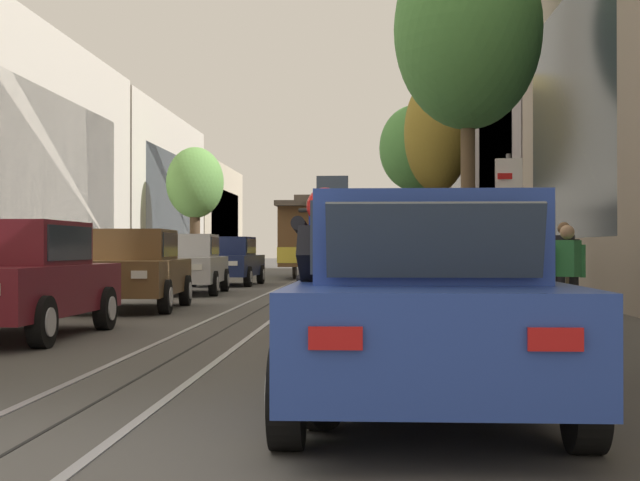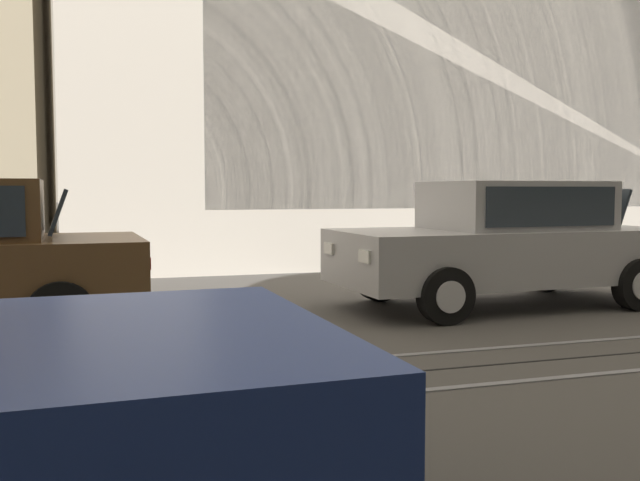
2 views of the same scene
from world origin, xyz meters
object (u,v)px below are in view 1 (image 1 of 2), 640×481
object	(u,v)px
parked_car_navy_fifth_left	(228,261)
pedestrian_crossing_far	(567,270)
street_tree_kerb_right_mid	(437,135)
cable_car_trolley	(316,237)
parked_car_blue_near_right	(424,305)
parked_car_brown_mid_left	(132,269)
parked_car_maroon_second_left	(14,279)
pedestrian_on_right_pavement	(541,264)
street_tree_kerb_right_fourth	(415,149)
street_sign_post	(509,223)
parked_car_maroon_second_right	(404,278)
pedestrian_on_left_pavement	(564,263)
parked_car_blue_mid_right	(391,269)
street_tree_kerb_left_second	(195,185)
parked_car_silver_fourth_left	(186,264)
street_tree_kerb_right_second	(468,31)
motorcycle_with_rider	(327,288)

from	to	relation	value
parked_car_navy_fifth_left	pedestrian_crossing_far	xyz separation A→B (m)	(7.57, -16.76, 0.08)
street_tree_kerb_right_mid	cable_car_trolley	bearing A→B (deg)	156.79
parked_car_blue_near_right	parked_car_brown_mid_left	bearing A→B (deg)	113.09
parked_car_brown_mid_left	cable_car_trolley	bearing A→B (deg)	83.25
parked_car_maroon_second_left	pedestrian_on_right_pavement	world-z (taller)	parked_car_maroon_second_left
street_tree_kerb_right_fourth	street_sign_post	distance (m)	40.30
parked_car_maroon_second_right	street_sign_post	world-z (taller)	street_sign_post
parked_car_brown_mid_left	street_tree_kerb_right_mid	xyz separation A→B (m)	(7.38, 19.18, 4.82)
street_tree_kerb_right_fourth	cable_car_trolley	distance (m)	14.54
cable_car_trolley	parked_car_maroon_second_right	bearing A→B (deg)	-84.40
street_tree_kerb_right_mid	cable_car_trolley	xyz separation A→B (m)	(-4.86, 2.08, -3.96)
pedestrian_on_left_pavement	pedestrian_on_right_pavement	xyz separation A→B (m)	(0.18, 3.28, -0.06)
parked_car_blue_mid_right	street_tree_kerb_right_fourth	bearing A→B (deg)	86.42
street_tree_kerb_right_mid	street_tree_kerb_right_fourth	xyz separation A→B (m)	(-0.15, 14.92, 1.00)
street_tree_kerb_left_second	pedestrian_on_right_pavement	size ratio (longest dim) A/B	3.36
parked_car_maroon_second_left	parked_car_navy_fifth_left	bearing A→B (deg)	89.27
parked_car_silver_fourth_left	parked_car_maroon_second_right	xyz separation A→B (m)	(5.31, -12.24, 0.00)
parked_car_maroon_second_left	parked_car_silver_fourth_left	xyz separation A→B (m)	(-0.02, 12.67, 0.00)
parked_car_navy_fifth_left	street_tree_kerb_right_mid	distance (m)	10.92
street_tree_kerb_right_second	pedestrian_on_left_pavement	xyz separation A→B (m)	(1.09, -5.64, -5.36)
parked_car_silver_fourth_left	parked_car_navy_fifth_left	bearing A→B (deg)	87.57
parked_car_blue_near_right	cable_car_trolley	xyz separation A→B (m)	(-2.54, 33.13, 0.86)
parked_car_brown_mid_left	street_tree_kerb_left_second	size ratio (longest dim) A/B	0.84
parked_car_maroon_second_right	cable_car_trolley	size ratio (longest dim) A/B	0.48
cable_car_trolley	parked_car_maroon_second_left	bearing A→B (deg)	-95.55
street_tree_kerb_right_second	pedestrian_on_right_pavement	size ratio (longest dim) A/B	5.53
street_tree_kerb_right_mid	motorcycle_with_rider	bearing A→B (deg)	-95.52
parked_car_silver_fourth_left	pedestrian_crossing_far	bearing A→B (deg)	-54.01
parked_car_maroon_second_left	street_tree_kerb_left_second	bearing A→B (deg)	94.75
parked_car_blue_near_right	pedestrian_crossing_far	bearing A→B (deg)	71.36
parked_car_maroon_second_right	street_tree_kerb_right_fourth	size ratio (longest dim) A/B	0.49
parked_car_blue_near_right	street_tree_kerb_right_second	world-z (taller)	street_tree_kerb_right_second
parked_car_silver_fourth_left	motorcycle_with_rider	size ratio (longest dim) A/B	2.36
street_tree_kerb_right_fourth	motorcycle_with_rider	bearing A→B (deg)	-93.56
motorcycle_with_rider	pedestrian_on_right_pavement	world-z (taller)	motorcycle_with_rider
parked_car_brown_mid_left	street_tree_kerb_right_second	bearing A→B (deg)	29.22
motorcycle_with_rider	street_tree_kerb_right_fourth	bearing A→B (deg)	86.44
parked_car_silver_fourth_left	street_sign_post	bearing A→B (deg)	-61.87
cable_car_trolley	pedestrian_on_right_pavement	xyz separation A→B (m)	(5.76, -19.71, -0.78)
parked_car_maroon_second_right	pedestrian_on_right_pavement	distance (m)	7.81
parked_car_silver_fourth_left	pedestrian_on_right_pavement	xyz separation A→B (m)	(8.43, -5.08, 0.08)
parked_car_maroon_second_right	motorcycle_with_rider	xyz separation A→B (m)	(-0.79, -6.43, 0.13)
parked_car_blue_near_right	street_tree_kerb_right_fourth	world-z (taller)	street_tree_kerb_right_fourth
parked_car_maroon_second_left	street_tree_kerb_right_second	distance (m)	13.43
parked_car_maroon_second_right	parked_car_maroon_second_left	bearing A→B (deg)	-175.39
pedestrian_on_left_pavement	parked_car_maroon_second_left	bearing A→B (deg)	-152.36
parked_car_maroon_second_left	pedestrian_on_right_pavement	distance (m)	11.33
cable_car_trolley	motorcycle_with_rider	distance (m)	33.36
parked_car_maroon_second_right	street_tree_kerb_right_second	world-z (taller)	street_tree_kerb_right_second
street_tree_kerb_right_fourth	parked_car_maroon_second_right	bearing A→B (deg)	-92.99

